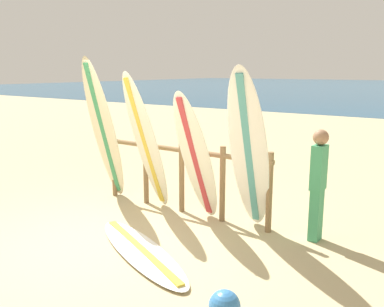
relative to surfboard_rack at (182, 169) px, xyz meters
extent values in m
plane|color=tan|center=(-0.16, -1.70, -0.73)|extent=(120.00, 120.00, 0.00)
cylinder|color=olive|center=(-1.57, 0.00, -0.13)|extent=(0.09, 0.09, 1.20)
cylinder|color=olive|center=(-0.79, 0.00, -0.13)|extent=(0.09, 0.09, 1.20)
cylinder|color=olive|center=(0.00, 0.00, -0.13)|extent=(0.09, 0.09, 1.20)
cylinder|color=olive|center=(0.79, 0.00, -0.13)|extent=(0.09, 0.09, 1.20)
cylinder|color=olive|center=(1.57, 0.00, -0.13)|extent=(0.09, 0.09, 1.20)
cylinder|color=olive|center=(0.00, 0.00, 0.31)|extent=(3.25, 0.08, 0.08)
ellipsoid|color=beige|center=(-1.45, -0.33, 0.55)|extent=(0.61, 0.98, 2.57)
cube|color=#388C59|center=(-1.45, -0.33, 0.55)|extent=(0.23, 0.86, 2.37)
ellipsoid|color=silver|center=(-0.48, -0.32, 0.43)|extent=(0.63, 0.92, 2.34)
cube|color=gold|center=(-0.48, -0.32, 0.43)|extent=(0.19, 0.81, 2.16)
ellipsoid|color=white|center=(0.52, -0.34, 0.30)|extent=(0.56, 0.92, 2.07)
cube|color=#B73338|center=(0.52, -0.34, 0.30)|extent=(0.12, 0.85, 1.91)
ellipsoid|color=white|center=(1.39, -0.32, 0.48)|extent=(0.73, 1.21, 2.42)
cube|color=teal|center=(1.39, -0.32, 0.48)|extent=(0.29, 1.06, 2.24)
ellipsoid|color=white|center=(0.52, -1.61, -0.70)|extent=(2.38, 1.48, 0.07)
cube|color=gold|center=(0.52, -1.61, -0.70)|extent=(2.03, 1.00, 0.08)
cube|color=#3F9966|center=(2.23, 0.11, -0.37)|extent=(0.14, 0.21, 0.73)
cube|color=#3F9966|center=(2.23, 0.11, 0.31)|extent=(0.17, 0.26, 0.62)
sphere|color=#997051|center=(2.23, 0.11, 0.72)|extent=(0.21, 0.21, 0.21)
sphere|color=#3372B2|center=(2.17, -2.26, -0.58)|extent=(0.31, 0.31, 0.31)
camera|label=1|loc=(3.94, -5.33, 1.61)|focal=38.58mm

